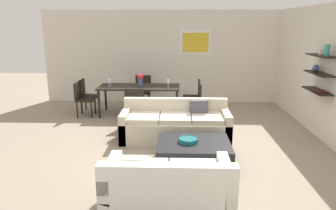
{
  "coord_description": "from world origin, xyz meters",
  "views": [
    {
      "loc": [
        0.06,
        -5.77,
        2.3
      ],
      "look_at": [
        -0.12,
        0.2,
        0.75
      ],
      "focal_mm": 33.49,
      "sensor_mm": 36.0,
      "label": 1
    }
  ],
  "objects_px": {
    "loveseat_white": "(168,189)",
    "wine_glass_right_far": "(168,81)",
    "dining_table": "(139,89)",
    "dining_chair_foot": "(135,103)",
    "dining_chair_right_far": "(195,94)",
    "dining_chair_head": "(143,89)",
    "wine_glass_left_near": "(109,82)",
    "coffee_table": "(194,153)",
    "dining_chair_left_far": "(87,93)",
    "centerpiece_vase": "(140,79)",
    "wine_glass_right_near": "(168,82)",
    "dining_chair_right_near": "(196,98)",
    "decorative_bowl": "(188,140)",
    "wine_glass_head": "(141,79)",
    "wine_glass_left_far": "(111,81)",
    "sofa_beige": "(176,125)",
    "dining_chair_left_near": "(82,97)"
  },
  "relations": [
    {
      "from": "loveseat_white",
      "to": "wine_glass_right_far",
      "type": "relative_size",
      "value": 10.18
    },
    {
      "from": "loveseat_white",
      "to": "dining_table",
      "type": "height_order",
      "value": "loveseat_white"
    },
    {
      "from": "dining_chair_foot",
      "to": "dining_chair_right_far",
      "type": "xyz_separation_m",
      "value": [
        1.44,
        1.03,
        0.0
      ]
    },
    {
      "from": "dining_chair_head",
      "to": "wine_glass_left_near",
      "type": "xyz_separation_m",
      "value": [
        -0.74,
        -0.95,
        0.38
      ]
    },
    {
      "from": "coffee_table",
      "to": "dining_chair_left_far",
      "type": "xyz_separation_m",
      "value": [
        -2.7,
        3.14,
        0.31
      ]
    },
    {
      "from": "centerpiece_vase",
      "to": "dining_chair_foot",
      "type": "bearing_deg",
      "value": -91.79
    },
    {
      "from": "loveseat_white",
      "to": "wine_glass_right_near",
      "type": "distance_m",
      "value": 4.26
    },
    {
      "from": "dining_chair_right_near",
      "to": "wine_glass_left_near",
      "type": "height_order",
      "value": "wine_glass_left_near"
    },
    {
      "from": "decorative_bowl",
      "to": "wine_glass_right_near",
      "type": "xyz_separation_m",
      "value": [
        -0.43,
        2.83,
        0.47
      ]
    },
    {
      "from": "dining_chair_left_far",
      "to": "wine_glass_head",
      "type": "height_order",
      "value": "wine_glass_head"
    },
    {
      "from": "decorative_bowl",
      "to": "centerpiece_vase",
      "type": "bearing_deg",
      "value": 110.95
    },
    {
      "from": "centerpiece_vase",
      "to": "wine_glass_left_far",
      "type": "bearing_deg",
      "value": 175.3
    },
    {
      "from": "dining_chair_foot",
      "to": "coffee_table",
      "type": "bearing_deg",
      "value": -59.01
    },
    {
      "from": "dining_chair_head",
      "to": "loveseat_white",
      "type": "bearing_deg",
      "value": -80.45
    },
    {
      "from": "dining_chair_right_near",
      "to": "dining_chair_foot",
      "type": "bearing_deg",
      "value": -155.88
    },
    {
      "from": "sofa_beige",
      "to": "wine_glass_right_near",
      "type": "xyz_separation_m",
      "value": [
        -0.21,
        1.66,
        0.59
      ]
    },
    {
      "from": "sofa_beige",
      "to": "dining_chair_foot",
      "type": "relative_size",
      "value": 2.48
    },
    {
      "from": "dining_chair_foot",
      "to": "wine_glass_head",
      "type": "relative_size",
      "value": 5.42
    },
    {
      "from": "wine_glass_left_far",
      "to": "dining_chair_right_far",
      "type": "bearing_deg",
      "value": 2.29
    },
    {
      "from": "decorative_bowl",
      "to": "dining_chair_right_far",
      "type": "relative_size",
      "value": 0.37
    },
    {
      "from": "coffee_table",
      "to": "dining_table",
      "type": "bearing_deg",
      "value": 113.25
    },
    {
      "from": "loveseat_white",
      "to": "centerpiece_vase",
      "type": "relative_size",
      "value": 4.97
    },
    {
      "from": "dining_chair_left_near",
      "to": "wine_glass_left_far",
      "type": "height_order",
      "value": "wine_glass_left_far"
    },
    {
      "from": "wine_glass_right_near",
      "to": "wine_glass_right_far",
      "type": "distance_m",
      "value": 0.22
    },
    {
      "from": "dining_chair_left_far",
      "to": "wine_glass_right_near",
      "type": "distance_m",
      "value": 2.24
    },
    {
      "from": "dining_chair_right_near",
      "to": "wine_glass_right_near",
      "type": "xyz_separation_m",
      "value": [
        -0.7,
        0.09,
        0.38
      ]
    },
    {
      "from": "decorative_bowl",
      "to": "wine_glass_left_far",
      "type": "distance_m",
      "value": 3.63
    },
    {
      "from": "loveseat_white",
      "to": "dining_chair_right_far",
      "type": "distance_m",
      "value": 4.56
    },
    {
      "from": "sofa_beige",
      "to": "centerpiece_vase",
      "type": "xyz_separation_m",
      "value": [
        -0.93,
        1.81,
        0.64
      ]
    },
    {
      "from": "coffee_table",
      "to": "dining_chair_right_near",
      "type": "bearing_deg",
      "value": 86.4
    },
    {
      "from": "loveseat_white",
      "to": "dining_chair_foot",
      "type": "xyz_separation_m",
      "value": [
        -0.87,
        3.49,
        0.21
      ]
    },
    {
      "from": "sofa_beige",
      "to": "loveseat_white",
      "type": "xyz_separation_m",
      "value": [
        -0.08,
        -2.56,
        0.0
      ]
    },
    {
      "from": "dining_chair_head",
      "to": "wine_glass_left_far",
      "type": "bearing_deg",
      "value": -135.47
    },
    {
      "from": "loveseat_white",
      "to": "centerpiece_vase",
      "type": "height_order",
      "value": "centerpiece_vase"
    },
    {
      "from": "loveseat_white",
      "to": "wine_glass_head",
      "type": "height_order",
      "value": "wine_glass_head"
    },
    {
      "from": "decorative_bowl",
      "to": "dining_chair_left_far",
      "type": "xyz_separation_m",
      "value": [
        -2.61,
        3.14,
        0.09
      ]
    },
    {
      "from": "sofa_beige",
      "to": "dining_table",
      "type": "relative_size",
      "value": 1.06
    },
    {
      "from": "dining_chair_head",
      "to": "dining_chair_right_near",
      "type": "bearing_deg",
      "value": -35.67
    },
    {
      "from": "wine_glass_left_near",
      "to": "wine_glass_right_far",
      "type": "relative_size",
      "value": 1.2
    },
    {
      "from": "coffee_table",
      "to": "dining_table",
      "type": "height_order",
      "value": "dining_table"
    },
    {
      "from": "wine_glass_left_near",
      "to": "wine_glass_right_far",
      "type": "distance_m",
      "value": 1.5
    },
    {
      "from": "sofa_beige",
      "to": "coffee_table",
      "type": "height_order",
      "value": "sofa_beige"
    },
    {
      "from": "dining_chair_left_near",
      "to": "sofa_beige",
      "type": "bearing_deg",
      "value": -33.34
    },
    {
      "from": "dining_chair_left_far",
      "to": "dining_chair_foot",
      "type": "relative_size",
      "value": 1.0
    },
    {
      "from": "decorative_bowl",
      "to": "dining_chair_head",
      "type": "xyz_separation_m",
      "value": [
        -1.17,
        3.78,
        0.09
      ]
    },
    {
      "from": "dining_chair_right_far",
      "to": "centerpiece_vase",
      "type": "xyz_separation_m",
      "value": [
        -1.41,
        -0.15,
        0.42
      ]
    },
    {
      "from": "wine_glass_left_far",
      "to": "wine_glass_head",
      "type": "distance_m",
      "value": 0.79
    },
    {
      "from": "dining_chair_right_far",
      "to": "dining_chair_right_near",
      "type": "height_order",
      "value": "same"
    },
    {
      "from": "decorative_bowl",
      "to": "dining_chair_right_far",
      "type": "bearing_deg",
      "value": 85.11
    },
    {
      "from": "dining_chair_right_far",
      "to": "loveseat_white",
      "type": "bearing_deg",
      "value": -97.18
    }
  ]
}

